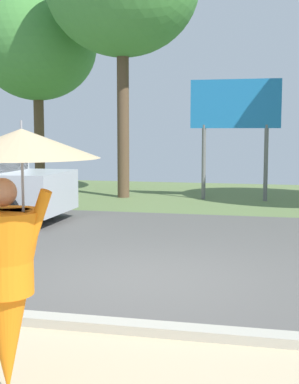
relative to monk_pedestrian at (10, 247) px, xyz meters
The scene contains 4 objects.
ground_plane 6.56m from the monk_pedestrian, 88.52° to the left, with size 40.00×22.00×0.20m.
monk_pedestrian is the anchor object (origin of this frame).
roadside_billboard 12.58m from the monk_pedestrian, 86.49° to the left, with size 2.60×0.12×3.50m.
tree_center_back 16.40m from the monk_pedestrian, 113.33° to the left, with size 4.16×4.16×6.87m.
Camera 1 is at (1.80, -7.29, 2.06)m, focal length 51.80 mm.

